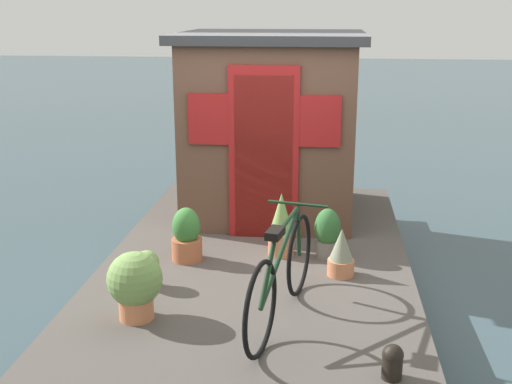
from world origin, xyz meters
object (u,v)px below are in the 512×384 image
object	(u,v)px
houseboat_cabin	(271,124)
potted_plant_rosemary	(327,233)
mooring_bollard	(392,361)
bicycle	(282,275)
potted_plant_geranium	(341,253)
potted_plant_basil	(281,226)
potted_plant_sage	(135,283)
potted_plant_thyme	(147,268)
potted_plant_mint	(187,236)

from	to	relation	value
houseboat_cabin	potted_plant_rosemary	world-z (taller)	houseboat_cabin
houseboat_cabin	mooring_bollard	distance (m)	3.76
bicycle	potted_plant_geranium	xyz separation A→B (m)	(0.94, -0.47, -0.17)
mooring_bollard	bicycle	bearing A→B (deg)	47.42
potted_plant_basil	potted_plant_geranium	xyz separation A→B (m)	(-0.45, -0.58, -0.09)
bicycle	potted_plant_geranium	size ratio (longest dim) A/B	3.82
potted_plant_sage	potted_plant_rosemary	world-z (taller)	potted_plant_sage
potted_plant_basil	potted_plant_geranium	bearing A→B (deg)	-127.70
houseboat_cabin	bicycle	xyz separation A→B (m)	(-2.76, -0.33, -0.66)
potted_plant_rosemary	potted_plant_geranium	bearing A→B (deg)	-162.30
potted_plant_thyme	mooring_bollard	world-z (taller)	potted_plant_thyme
mooring_bollard	potted_plant_basil	bearing A→B (deg)	22.85
potted_plant_thyme	mooring_bollard	bearing A→B (deg)	-121.55
potted_plant_mint	mooring_bollard	bearing A→B (deg)	-136.38
potted_plant_mint	potted_plant_sage	xyz separation A→B (m)	(-1.23, 0.14, 0.05)
potted_plant_mint	potted_plant_rosemary	size ratio (longest dim) A/B	1.05
mooring_bollard	potted_plant_rosemary	bearing A→B (deg)	11.99
houseboat_cabin	potted_plant_sage	size ratio (longest dim) A/B	3.79
potted_plant_rosemary	potted_plant_thyme	world-z (taller)	potted_plant_rosemary
bicycle	potted_plant_basil	xyz separation A→B (m)	(1.38, 0.10, -0.09)
houseboat_cabin	mooring_bollard	xyz separation A→B (m)	(-3.47, -1.11, -0.92)
potted_plant_mint	mooring_bollard	world-z (taller)	potted_plant_mint
potted_plant_basil	potted_plant_thyme	xyz separation A→B (m)	(-0.88, 1.10, -0.12)
bicycle	potted_plant_thyme	size ratio (longest dim) A/B	5.19
bicycle	potted_plant_geranium	bearing A→B (deg)	-26.71
potted_plant_basil	potted_plant_geranium	distance (m)	0.73
potted_plant_sage	mooring_bollard	world-z (taller)	potted_plant_sage
bicycle	potted_plant_mint	distance (m)	1.52
potted_plant_rosemary	mooring_bollard	bearing A→B (deg)	-168.01
potted_plant_geranium	potted_plant_basil	bearing A→B (deg)	52.30
potted_plant_mint	potted_plant_sage	size ratio (longest dim) A/B	0.95
potted_plant_sage	potted_plant_rosemary	bearing A→B (deg)	-46.05
houseboat_cabin	potted_plant_geranium	bearing A→B (deg)	-156.29
potted_plant_mint	potted_plant_rosemary	world-z (taller)	potted_plant_mint
potted_plant_sage	potted_plant_geranium	world-z (taller)	potted_plant_sage
potted_plant_sage	potted_plant_rosemary	distance (m)	2.05
potted_plant_rosemary	mooring_bollard	size ratio (longest dim) A/B	2.07
houseboat_cabin	bicycle	size ratio (longest dim) A/B	1.21
houseboat_cabin	potted_plant_basil	world-z (taller)	houseboat_cabin
houseboat_cabin	potted_plant_sage	xyz separation A→B (m)	(-2.84, 0.80, -0.75)
bicycle	mooring_bollard	xyz separation A→B (m)	(-0.72, -0.78, -0.26)
houseboat_cabin	potted_plant_sage	distance (m)	3.04
potted_plant_mint	potted_plant_rosemary	bearing A→B (deg)	-81.78
potted_plant_mint	potted_plant_basil	size ratio (longest dim) A/B	0.83
houseboat_cabin	potted_plant_mint	distance (m)	1.92
mooring_bollard	houseboat_cabin	bearing A→B (deg)	17.68
houseboat_cabin	potted_plant_basil	xyz separation A→B (m)	(-1.37, -0.22, -0.75)
houseboat_cabin	potted_plant_mint	bearing A→B (deg)	157.49
potted_plant_mint	potted_plant_basil	bearing A→B (deg)	-74.99
houseboat_cabin	potted_plant_rosemary	size ratio (longest dim) A/B	4.15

